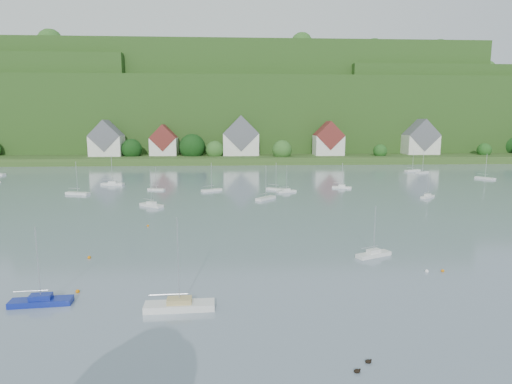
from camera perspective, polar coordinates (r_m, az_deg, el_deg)
far_shore_strip at (r=211.19m, az=-3.43°, el=4.71°), size 600.00×60.00×3.00m
forested_ridge at (r=279.17m, az=-3.36°, el=10.18°), size 620.00×181.22×69.89m
village_building_0 at (r=205.39m, az=-19.09°, el=6.34°), size 14.00×10.40×16.00m
village_building_1 at (r=202.09m, az=-12.05°, el=6.38°), size 12.00×9.36×14.00m
village_building_2 at (r=198.75m, az=-2.01°, el=6.97°), size 16.00×11.44×18.00m
village_building_3 at (r=201.69m, az=9.52°, el=6.65°), size 13.00×10.40×15.50m
village_building_4 at (r=219.75m, az=20.88°, el=6.41°), size 15.00×10.40×16.50m
near_sailboat_1 at (r=48.83m, az=-26.49°, el=-12.69°), size 5.98×2.16×7.90m
near_sailboat_2 at (r=43.57m, az=-10.05°, el=-14.45°), size 6.78×2.16×9.06m
near_sailboat_3 at (r=60.69m, az=15.24°, el=-7.84°), size 5.26×3.44×6.92m
mooring_buoy_0 at (r=50.67m, az=-22.46°, el=-12.15°), size 0.44×0.44×0.44m
mooring_buoy_1 at (r=56.72m, az=21.59°, el=-9.81°), size 0.45×0.45×0.45m
mooring_buoy_2 at (r=57.63m, az=23.39°, el=-9.62°), size 0.39×0.39×0.39m
mooring_buoy_3 at (r=77.46m, az=-14.07°, el=-4.42°), size 0.39×0.39×0.39m
mooring_buoy_5 at (r=62.05m, az=-21.14°, el=-8.16°), size 0.44×0.44×0.44m
duck_pair at (r=35.10m, az=13.92°, el=-21.39°), size 1.72×1.52×0.36m
far_sailboat_cluster at (r=125.00m, az=-2.95°, el=1.12°), size 188.20×66.74×8.71m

